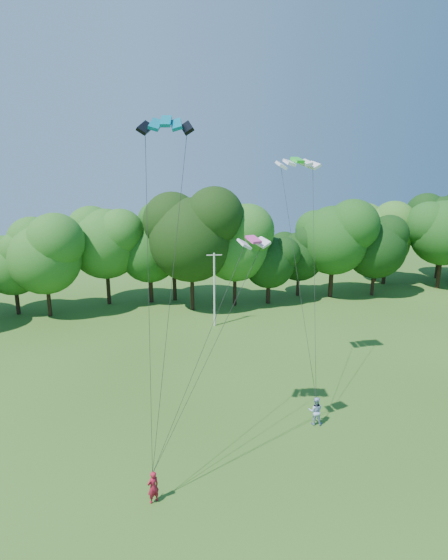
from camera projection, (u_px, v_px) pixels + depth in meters
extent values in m
plane|color=#2C4F15|center=(304.00, 550.00, 18.35)|extent=(160.00, 160.00, 0.00)
cylinder|color=beige|center=(214.00, 290.00, 44.37)|extent=(0.19, 0.19, 7.64)
cube|color=beige|center=(214.00, 255.00, 43.50)|extent=(1.52, 0.35, 0.08)
imported|color=#A5152B|center=(153.00, 487.00, 20.84)|extent=(0.71, 0.60, 1.66)
imported|color=#A2B8E1|center=(315.00, 411.00, 27.34)|extent=(1.10, 1.00, 1.84)
cube|color=#046B85|center=(166.00, 121.00, 20.18)|extent=(2.63, 1.65, 0.64)
cube|color=green|center=(297.00, 160.00, 30.21)|extent=(3.02, 1.50, 0.48)
cube|color=#E03E9C|center=(253.00, 239.00, 21.84)|extent=(1.76, 1.14, 0.34)
cylinder|color=#2F2412|center=(192.00, 288.00, 49.97)|extent=(0.47, 0.47, 5.19)
ellipsoid|color=black|center=(191.00, 228.00, 48.34)|extent=(10.37, 10.37, 11.31)
cylinder|color=#311F13|center=(375.00, 267.00, 63.14)|extent=(0.45, 0.45, 4.20)
ellipsoid|color=#30621E|center=(378.00, 229.00, 61.81)|extent=(8.41, 8.41, 9.17)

